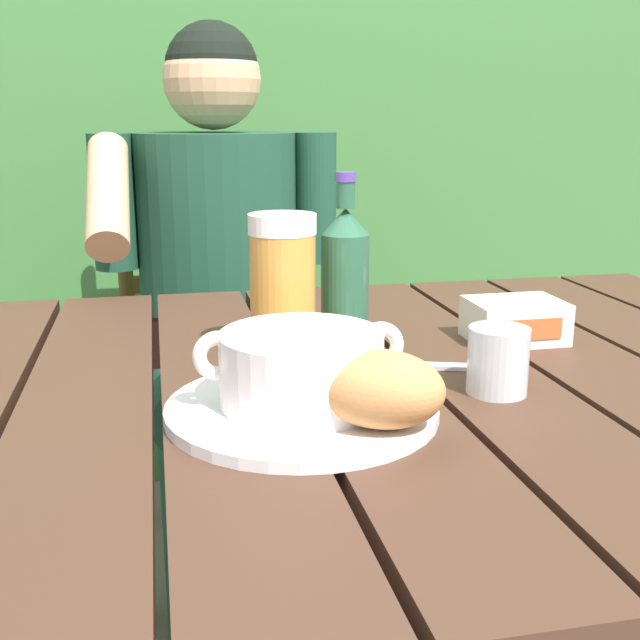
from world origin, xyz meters
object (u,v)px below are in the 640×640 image
at_px(serving_plate, 302,409).
at_px(beer_glass, 283,286).
at_px(butter_tub, 515,321).
at_px(person_eating, 219,280).
at_px(table_knife, 409,365).
at_px(beer_bottle, 345,275).
at_px(chair_near_diner, 217,360).
at_px(soup_bowl, 302,367).
at_px(bread_roll, 381,389).
at_px(water_glass_small, 498,361).

xyz_separation_m(serving_plate, beer_glass, (0.01, 0.20, 0.08)).
bearing_deg(butter_tub, serving_plate, -148.33).
relative_size(person_eating, butter_tub, 9.94).
xyz_separation_m(butter_tub, table_knife, (-0.17, -0.08, -0.02)).
bearing_deg(beer_glass, beer_bottle, 20.99).
xyz_separation_m(chair_near_diner, soup_bowl, (0.01, -1.02, 0.31)).
bearing_deg(beer_glass, bread_roll, -80.28).
height_order(serving_plate, beer_bottle, beer_bottle).
distance_m(person_eating, soup_bowl, 0.82).
bearing_deg(serving_plate, table_knife, 37.72).
xyz_separation_m(beer_glass, butter_tub, (0.31, 0.00, -0.06)).
bearing_deg(serving_plate, soup_bowl, -90.00).
height_order(beer_glass, beer_bottle, beer_bottle).
bearing_deg(bread_roll, table_knife, 64.05).
bearing_deg(serving_plate, beer_glass, 85.80).
height_order(water_glass_small, butter_tub, water_glass_small).
bearing_deg(water_glass_small, table_knife, 123.50).
bearing_deg(beer_glass, soup_bowl, -94.20).
distance_m(beer_bottle, butter_tub, 0.24).
bearing_deg(table_knife, serving_plate, -142.28).
relative_size(chair_near_diner, beer_glass, 5.43).
relative_size(serving_plate, table_knife, 1.68).
height_order(soup_bowl, table_knife, soup_bowl).
xyz_separation_m(chair_near_diner, beer_bottle, (0.11, -0.78, 0.35)).
xyz_separation_m(beer_glass, water_glass_small, (0.20, -0.18, -0.05)).
bearing_deg(bread_roll, serving_plate, 130.60).
bearing_deg(person_eating, chair_near_diner, 89.16).
height_order(bread_roll, butter_tub, bread_roll).
bearing_deg(table_knife, water_glass_small, -56.50).
bearing_deg(water_glass_small, person_eating, 106.27).
height_order(beer_bottle, water_glass_small, beer_bottle).
distance_m(beer_bottle, water_glass_small, 0.25).
relative_size(bread_roll, butter_tub, 1.22).
distance_m(serving_plate, butter_tub, 0.38).
relative_size(bread_roll, beer_bottle, 0.66).
xyz_separation_m(serving_plate, beer_bottle, (0.10, 0.23, 0.09)).
xyz_separation_m(bread_roll, table_knife, (0.09, 0.19, -0.04)).
height_order(soup_bowl, butter_tub, soup_bowl).
height_order(serving_plate, beer_glass, beer_glass).
xyz_separation_m(bread_roll, beer_glass, (-0.05, 0.27, 0.04)).
bearing_deg(beer_glass, serving_plate, -94.20).
xyz_separation_m(serving_plate, bread_roll, (0.06, -0.07, 0.04)).
height_order(beer_bottle, table_knife, beer_bottle).
relative_size(serving_plate, beer_bottle, 1.23).
bearing_deg(bread_roll, chair_near_diner, 93.83).
distance_m(soup_bowl, table_knife, 0.20).
xyz_separation_m(person_eating, beer_bottle, (0.12, -0.59, 0.12)).
bearing_deg(beer_bottle, person_eating, 101.18).
bearing_deg(butter_tub, table_knife, -154.34).
relative_size(beer_glass, table_knife, 1.09).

